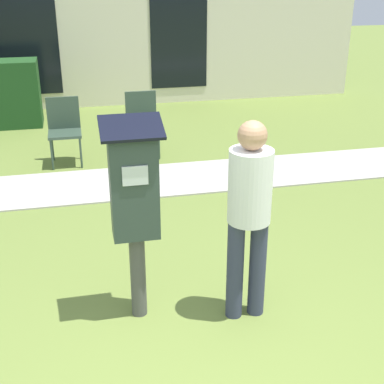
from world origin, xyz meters
The scene contains 6 objects.
sidewalk centered at (0.00, 3.63, 0.01)m, with size 12.00×1.10×0.02m.
building_facade centered at (0.00, 7.84, 1.60)m, with size 10.00×0.26×3.20m.
parking_meter centered at (-0.29, 0.88, 1.02)m, with size 0.44×0.31×1.59m.
person_standing centered at (0.52, 0.70, 0.93)m, with size 0.32×0.32×1.58m.
outdoor_chair_left centered at (-0.82, 4.61, 0.53)m, with size 0.44×0.44×0.90m.
outdoor_chair_middle centered at (0.26, 4.72, 0.53)m, with size 0.44×0.44×0.90m.
Camera 1 is at (-0.65, -2.65, 2.57)m, focal length 50.00 mm.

